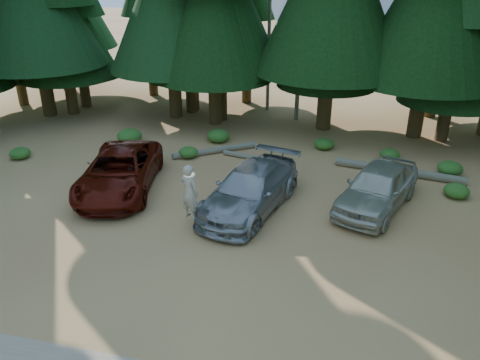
{
  "coord_description": "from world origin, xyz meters",
  "views": [
    {
      "loc": [
        3.57,
        -12.15,
        8.48
      ],
      "look_at": [
        0.08,
        2.88,
        1.25
      ],
      "focal_mm": 35.0,
      "sensor_mm": 36.0,
      "label": 1
    }
  ],
  "objects_px": {
    "silver_minivan_center": "(250,190)",
    "log_left": "(215,150)",
    "red_pickup": "(119,171)",
    "frisbee_player": "(190,192)",
    "silver_minivan_right": "(378,187)",
    "log_mid": "(252,157)",
    "log_right": "(399,171)"
  },
  "relations": [
    {
      "from": "silver_minivan_center",
      "to": "log_left",
      "type": "height_order",
      "value": "silver_minivan_center"
    },
    {
      "from": "silver_minivan_right",
      "to": "frisbee_player",
      "type": "bearing_deg",
      "value": -132.28
    },
    {
      "from": "log_mid",
      "to": "log_right",
      "type": "distance_m",
      "value": 6.61
    },
    {
      "from": "log_left",
      "to": "silver_minivan_center",
      "type": "bearing_deg",
      "value": -96.03
    },
    {
      "from": "log_left",
      "to": "log_mid",
      "type": "xyz_separation_m",
      "value": [
        1.92,
        -0.4,
        -0.03
      ]
    },
    {
      "from": "silver_minivan_center",
      "to": "silver_minivan_right",
      "type": "relative_size",
      "value": 1.12
    },
    {
      "from": "log_right",
      "to": "silver_minivan_right",
      "type": "bearing_deg",
      "value": -97.75
    },
    {
      "from": "frisbee_player",
      "to": "log_mid",
      "type": "relative_size",
      "value": 0.67
    },
    {
      "from": "log_mid",
      "to": "log_right",
      "type": "height_order",
      "value": "log_right"
    },
    {
      "from": "silver_minivan_right",
      "to": "log_left",
      "type": "xyz_separation_m",
      "value": [
        -7.45,
        3.9,
        -0.69
      ]
    },
    {
      "from": "silver_minivan_center",
      "to": "log_right",
      "type": "bearing_deg",
      "value": 52.66
    },
    {
      "from": "red_pickup",
      "to": "silver_minivan_right",
      "type": "distance_m",
      "value": 10.13
    },
    {
      "from": "silver_minivan_right",
      "to": "log_left",
      "type": "bearing_deg",
      "value": 173.76
    },
    {
      "from": "log_left",
      "to": "log_mid",
      "type": "height_order",
      "value": "log_left"
    },
    {
      "from": "frisbee_player",
      "to": "red_pickup",
      "type": "bearing_deg",
      "value": -7.19
    },
    {
      "from": "red_pickup",
      "to": "log_mid",
      "type": "relative_size",
      "value": 1.98
    },
    {
      "from": "red_pickup",
      "to": "silver_minivan_center",
      "type": "distance_m",
      "value": 5.5
    },
    {
      "from": "silver_minivan_right",
      "to": "frisbee_player",
      "type": "relative_size",
      "value": 2.51
    },
    {
      "from": "red_pickup",
      "to": "log_right",
      "type": "height_order",
      "value": "red_pickup"
    },
    {
      "from": "silver_minivan_right",
      "to": "log_mid",
      "type": "bearing_deg",
      "value": 169.0
    },
    {
      "from": "silver_minivan_right",
      "to": "log_right",
      "type": "bearing_deg",
      "value": 93.32
    },
    {
      "from": "frisbee_player",
      "to": "log_right",
      "type": "height_order",
      "value": "frisbee_player"
    },
    {
      "from": "red_pickup",
      "to": "frisbee_player",
      "type": "height_order",
      "value": "frisbee_player"
    },
    {
      "from": "log_mid",
      "to": "red_pickup",
      "type": "bearing_deg",
      "value": -123.71
    },
    {
      "from": "silver_minivan_center",
      "to": "log_left",
      "type": "bearing_deg",
      "value": 133.33
    },
    {
      "from": "red_pickup",
      "to": "silver_minivan_right",
      "type": "bearing_deg",
      "value": -7.79
    },
    {
      "from": "log_mid",
      "to": "log_right",
      "type": "relative_size",
      "value": 0.53
    },
    {
      "from": "frisbee_player",
      "to": "log_left",
      "type": "relative_size",
      "value": 0.47
    },
    {
      "from": "red_pickup",
      "to": "frisbee_player",
      "type": "bearing_deg",
      "value": -43.88
    },
    {
      "from": "red_pickup",
      "to": "log_right",
      "type": "xyz_separation_m",
      "value": [
        11.18,
        4.07,
        -0.63
      ]
    },
    {
      "from": "frisbee_player",
      "to": "log_right",
      "type": "bearing_deg",
      "value": -114.4
    },
    {
      "from": "log_left",
      "to": "log_right",
      "type": "bearing_deg",
      "value": -39.04
    }
  ]
}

